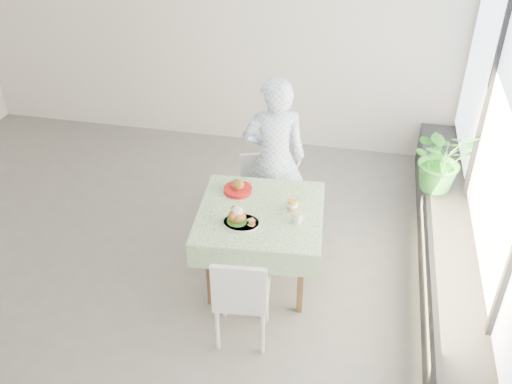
% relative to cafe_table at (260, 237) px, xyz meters
% --- Properties ---
extents(floor, '(6.00, 6.00, 0.00)m').
position_rel_cafe_table_xyz_m(floor, '(-1.18, 0.07, -0.46)').
color(floor, slate).
rests_on(floor, ground).
extents(wall_back, '(6.00, 0.02, 2.80)m').
position_rel_cafe_table_xyz_m(wall_back, '(-1.18, 2.57, 0.94)').
color(wall_back, silver).
rests_on(wall_back, ground).
extents(wall_right, '(0.02, 5.00, 2.80)m').
position_rel_cafe_table_xyz_m(wall_right, '(1.82, 0.07, 0.94)').
color(wall_right, silver).
rests_on(wall_right, ground).
extents(window_pane, '(0.01, 4.80, 2.18)m').
position_rel_cafe_table_xyz_m(window_pane, '(1.79, 0.07, 1.19)').
color(window_pane, '#D1E0F9').
rests_on(window_pane, ground).
extents(window_ledge, '(0.40, 4.80, 0.50)m').
position_rel_cafe_table_xyz_m(window_ledge, '(1.62, 0.07, -0.21)').
color(window_ledge, black).
rests_on(window_ledge, ground).
extents(cafe_table, '(1.12, 1.12, 0.74)m').
position_rel_cafe_table_xyz_m(cafe_table, '(0.00, 0.00, 0.00)').
color(cafe_table, brown).
rests_on(cafe_table, ground).
extents(chair_far, '(0.47, 0.47, 0.78)m').
position_rel_cafe_table_xyz_m(chair_far, '(-0.15, 0.73, -0.22)').
color(chair_far, white).
rests_on(chair_far, ground).
extents(chair_near, '(0.45, 0.45, 0.87)m').
position_rel_cafe_table_xyz_m(chair_near, '(0.00, -0.71, -0.19)').
color(chair_near, white).
rests_on(chair_near, ground).
extents(diner, '(0.68, 0.54, 1.65)m').
position_rel_cafe_table_xyz_m(diner, '(-0.02, 0.74, 0.36)').
color(diner, '#8AABDD').
rests_on(diner, ground).
extents(main_dish, '(0.31, 0.31, 0.16)m').
position_rel_cafe_table_xyz_m(main_dish, '(-0.14, -0.21, 0.33)').
color(main_dish, white).
rests_on(main_dish, cafe_table).
extents(juice_cup_orange, '(0.10, 0.10, 0.28)m').
position_rel_cafe_table_xyz_m(juice_cup_orange, '(0.26, 0.08, 0.35)').
color(juice_cup_orange, white).
rests_on(juice_cup_orange, cafe_table).
extents(juice_cup_lemonade, '(0.09, 0.09, 0.25)m').
position_rel_cafe_table_xyz_m(juice_cup_lemonade, '(0.33, -0.10, 0.34)').
color(juice_cup_lemonade, white).
rests_on(juice_cup_lemonade, cafe_table).
extents(second_dish, '(0.25, 0.25, 0.12)m').
position_rel_cafe_table_xyz_m(second_dish, '(-0.26, 0.25, 0.32)').
color(second_dish, '#B41213').
rests_on(second_dish, cafe_table).
extents(potted_plant, '(0.72, 0.67, 0.66)m').
position_rel_cafe_table_xyz_m(potted_plant, '(1.53, 1.07, 0.37)').
color(potted_plant, '#2A7F2A').
rests_on(potted_plant, window_ledge).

